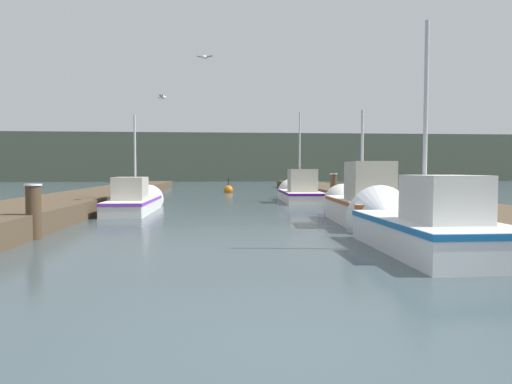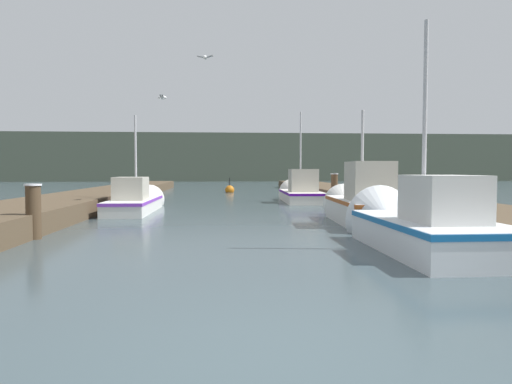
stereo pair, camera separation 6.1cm
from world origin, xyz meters
name	(u,v)px [view 1 (the left image)]	position (x,y,z in m)	size (l,w,h in m)	color
ground_plane	(290,367)	(0.00, 0.00, 0.00)	(200.00, 200.00, 0.00)	#38474C
dock_left	(87,200)	(-6.01, 16.00, 0.27)	(2.98, 40.00, 0.54)	#4C3D2B
dock_right	(369,198)	(6.01, 16.00, 0.27)	(2.98, 40.00, 0.54)	#4C3D2B
distant_shore_ridge	(223,159)	(0.00, 62.68, 3.10)	(120.00, 16.00, 6.20)	#4C5647
fishing_boat_0	(418,225)	(3.33, 5.15, 0.44)	(1.80, 4.61, 4.82)	silver
fishing_boat_1	(361,203)	(3.54, 9.38, 0.55)	(1.69, 4.79, 3.55)	silver
fishing_boat_2	(137,201)	(-3.55, 13.63, 0.37)	(1.40, 5.53, 3.87)	silver
fishing_boat_3	(299,192)	(3.31, 18.39, 0.43)	(1.82, 5.56, 4.77)	silver
mooring_piling_0	(333,188)	(4.76, 17.34, 0.68)	(0.35, 0.35, 1.34)	#473523
mooring_piling_1	(34,211)	(-4.56, 6.82, 0.61)	(0.36, 0.36, 1.21)	#473523
channel_buoy	(228,190)	(0.09, 26.77, 0.17)	(0.61, 0.61, 1.11)	#BF6513
seagull_lead	(205,57)	(-1.00, 12.15, 5.28)	(0.56, 0.31, 0.12)	white
seagull_1	(162,97)	(-2.34, 11.41, 3.82)	(0.28, 0.55, 0.12)	white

